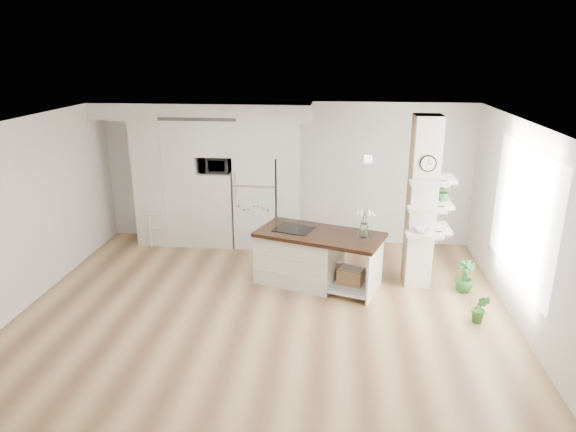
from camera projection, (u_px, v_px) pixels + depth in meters
name	position (u px, v px, depth m)	size (l,w,h in m)	color
floor	(265.00, 312.00, 7.41)	(7.00, 6.00, 0.01)	tan
room	(263.00, 188.00, 6.83)	(7.04, 6.04, 2.72)	white
cabinet_wall	(207.00, 167.00, 9.60)	(4.00, 0.71, 2.70)	silver
refrigerator	(257.00, 201.00, 9.72)	(0.78, 0.69, 1.75)	white
column	(428.00, 205.00, 7.83)	(0.69, 0.90, 2.70)	silver
window	(522.00, 214.00, 6.90)	(2.40, 2.40, 0.00)	white
pendant_light	(392.00, 169.00, 6.73)	(0.12, 0.12, 0.10)	white
kitchen_island	(306.00, 255.00, 8.23)	(2.14, 1.50, 1.45)	silver
bookshelf	(167.00, 229.00, 9.90)	(0.64, 0.47, 0.68)	silver
floor_plant_a	(480.00, 309.00, 7.05)	(0.24, 0.19, 0.44)	#286529
floor_plant_b	(465.00, 276.00, 7.96)	(0.28, 0.28, 0.50)	#286529
microwave	(216.00, 164.00, 9.52)	(0.54, 0.37, 0.30)	#2D2D2D
shelf_plant	(444.00, 191.00, 7.92)	(0.27, 0.23, 0.30)	#286529
decor_bowl	(423.00, 231.00, 7.73)	(0.22, 0.22, 0.05)	white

